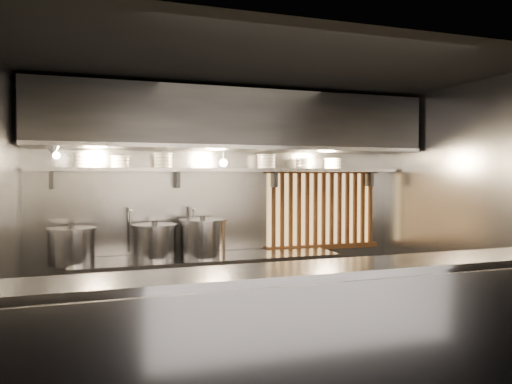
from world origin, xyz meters
TOP-DOWN VIEW (x-y plane):
  - floor at (0.00, 0.00)m, footprint 4.50×4.50m
  - ceiling at (0.00, 0.00)m, footprint 4.50×4.50m
  - wall_back at (0.00, 1.50)m, footprint 4.50×0.00m
  - wall_left at (-2.25, 0.00)m, footprint 0.00×3.00m
  - wall_right at (2.25, 0.00)m, footprint 0.00×3.00m
  - serving_counter at (0.00, -0.96)m, footprint 4.50×0.56m
  - cooking_bench at (-0.30, 1.13)m, footprint 3.00×0.70m
  - bowl_shelf at (0.00, 1.32)m, footprint 4.40×0.34m
  - exhaust_hood at (0.00, 1.10)m, footprint 4.40×0.81m
  - wood_screen at (1.30, 1.45)m, footprint 1.56×0.09m
  - faucet_left at (-1.15, 1.37)m, footprint 0.04×0.30m
  - faucet_right at (-0.45, 1.37)m, footprint 0.04×0.30m
  - heat_lamp at (-1.90, 0.85)m, footprint 0.25×0.35m
  - pendant_bulb at (-0.10, 1.20)m, footprint 0.09×0.09m
  - stock_pot_left at (-1.75, 1.13)m, footprint 0.55×0.55m
  - stock_pot_mid at (-0.89, 1.16)m, footprint 0.64×0.64m
  - stock_pot_right at (-0.37, 1.11)m, footprint 0.63×0.63m
  - bowl_stack_0 at (-1.63, 1.32)m, footprint 0.20×0.20m
  - bowl_stack_1 at (-1.23, 1.32)m, footprint 0.23×0.23m
  - bowl_stack_2 at (-0.77, 1.32)m, footprint 0.22×0.22m
  - bowl_stack_3 at (0.47, 1.32)m, footprint 0.23×0.23m
  - bowl_stack_4 at (0.96, 1.32)m, footprint 0.20×0.20m
  - bowl_stack_5 at (1.37, 1.32)m, footprint 0.23×0.23m

SIDE VIEW (x-z plane):
  - floor at x=0.00m, z-range 0.00..0.00m
  - cooking_bench at x=-0.30m, z-range 0.00..0.90m
  - serving_counter at x=0.00m, z-range 0.00..1.13m
  - stock_pot_left at x=-1.75m, z-range 0.88..1.30m
  - stock_pot_mid at x=-0.89m, z-range 0.88..1.30m
  - stock_pot_right at x=-0.37m, z-range 0.88..1.35m
  - faucet_left at x=-1.15m, z-range 1.06..1.56m
  - faucet_right at x=-0.45m, z-range 1.06..1.56m
  - wood_screen at x=1.30m, z-range 0.86..1.90m
  - wall_back at x=0.00m, z-range -0.85..3.65m
  - wall_left at x=-2.25m, z-range -0.10..2.90m
  - wall_right at x=2.25m, z-range -0.10..2.90m
  - bowl_shelf at x=0.00m, z-range 1.86..1.90m
  - pendant_bulb at x=-0.10m, z-range 1.87..2.05m
  - bowl_stack_1 at x=-1.23m, z-range 1.90..2.03m
  - bowl_stack_5 at x=1.37m, z-range 1.90..2.03m
  - bowl_stack_4 at x=0.96m, z-range 1.90..2.03m
  - bowl_stack_3 at x=0.47m, z-range 1.90..2.07m
  - bowl_stack_2 at x=-0.77m, z-range 1.90..2.07m
  - bowl_stack_0 at x=-1.63m, z-range 1.90..2.07m
  - heat_lamp at x=-1.90m, z-range 1.97..2.17m
  - exhaust_hood at x=0.00m, z-range 2.10..2.75m
  - ceiling at x=0.00m, z-range 2.80..2.80m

